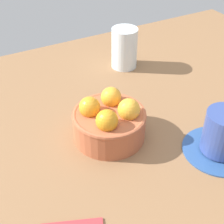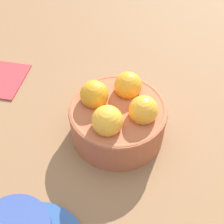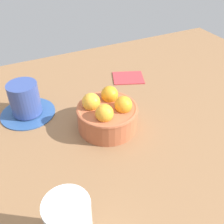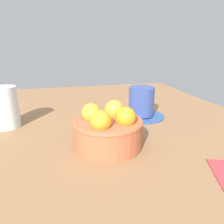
# 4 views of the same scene
# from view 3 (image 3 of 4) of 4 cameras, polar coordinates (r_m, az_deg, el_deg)

# --- Properties ---
(ground_plane) EXTENTS (1.36, 0.90, 0.04)m
(ground_plane) POSITION_cam_3_polar(r_m,az_deg,el_deg) (0.66, -0.99, -4.64)
(ground_plane) COLOR brown
(terracotta_bowl) EXTENTS (0.15, 0.15, 0.09)m
(terracotta_bowl) POSITION_cam_3_polar(r_m,az_deg,el_deg) (0.62, -1.07, -0.41)
(terracotta_bowl) COLOR #AD5938
(terracotta_bowl) RESTS_ON ground_plane
(coffee_cup) EXTENTS (0.14, 0.14, 0.09)m
(coffee_cup) POSITION_cam_3_polar(r_m,az_deg,el_deg) (0.70, -18.47, 2.20)
(coffee_cup) COLOR #2C4F8A
(coffee_cup) RESTS_ON ground_plane
(folded_napkin) EXTENTS (0.12, 0.11, 0.01)m
(folded_napkin) POSITION_cam_3_polar(r_m,az_deg,el_deg) (0.84, 3.57, 7.58)
(folded_napkin) COLOR #B23338
(folded_napkin) RESTS_ON ground_plane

